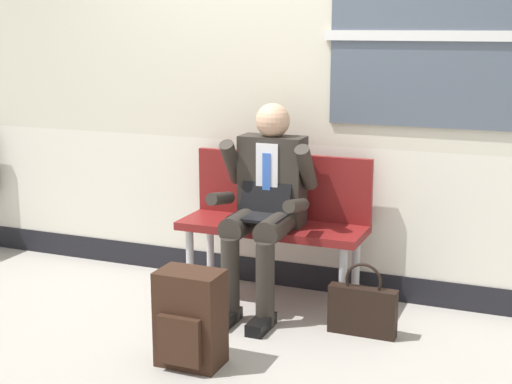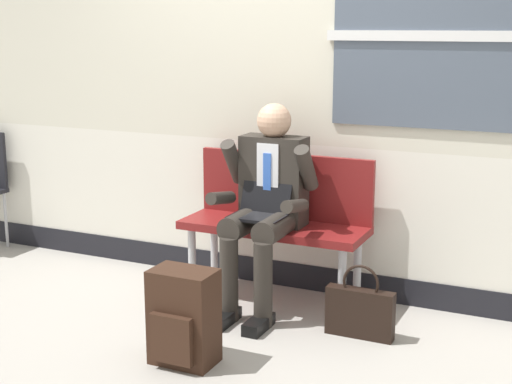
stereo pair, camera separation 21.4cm
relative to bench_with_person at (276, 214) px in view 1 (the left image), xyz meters
name	(u,v)px [view 1 (the left image)]	position (x,y,z in m)	size (l,w,h in m)	color
ground_plane	(249,313)	(-0.06, -0.32, -0.55)	(18.00, 18.00, 0.00)	#9E9991
station_wall	(287,79)	(-0.04, 0.28, 0.83)	(5.52, 0.17, 2.78)	beige
bench_with_person	(276,214)	(0.00, 0.00, 0.00)	(1.17, 0.42, 0.92)	maroon
person_seated	(265,202)	(0.00, -0.20, 0.13)	(0.57, 0.70, 1.26)	#2D2823
backpack	(190,319)	(-0.07, -1.08, -0.31)	(0.33, 0.26, 0.50)	#331E14
handbag	(362,309)	(0.66, -0.38, -0.40)	(0.39, 0.08, 0.42)	black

